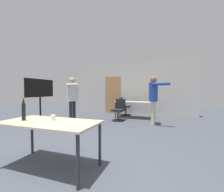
# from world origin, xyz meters

# --- Properties ---
(ground_plane) EXTENTS (24.00, 24.00, 0.00)m
(ground_plane) POSITION_xyz_m (0.00, 0.00, 0.00)
(ground_plane) COLOR #474C56
(back_wall) EXTENTS (6.42, 0.12, 2.74)m
(back_wall) POSITION_xyz_m (-0.03, 6.50, 1.36)
(back_wall) COLOR beige
(back_wall) RESTS_ON ground_plane
(conference_table_near) EXTENTS (1.63, 0.80, 0.76)m
(conference_table_near) POSITION_xyz_m (-0.11, 0.45, 0.68)
(conference_table_near) COLOR #C6B793
(conference_table_near) RESTS_ON ground_plane
(conference_table_far) EXTENTS (1.73, 0.83, 0.76)m
(conference_table_far) POSITION_xyz_m (0.33, 5.37, 0.69)
(conference_table_far) COLOR #C6B793
(conference_table_far) RESTS_ON ground_plane
(tv_screen) EXTENTS (0.44, 1.29, 1.69)m
(tv_screen) POSITION_xyz_m (-2.66, 2.79, 1.10)
(tv_screen) COLOR black
(tv_screen) RESTS_ON ground_plane
(person_right_polo) EXTENTS (0.75, 0.72, 1.78)m
(person_right_polo) POSITION_xyz_m (-1.70, 3.43, 1.09)
(person_right_polo) COLOR #28282D
(person_right_polo) RESTS_ON ground_plane
(person_center_tall) EXTENTS (0.80, 0.71, 1.81)m
(person_center_tall) POSITION_xyz_m (1.28, 4.21, 1.09)
(person_center_tall) COLOR beige
(person_center_tall) RESTS_ON ground_plane
(office_chair_mid_tucked) EXTENTS (0.55, 0.52, 0.91)m
(office_chair_mid_tucked) POSITION_xyz_m (-0.32, 6.04, 0.42)
(office_chair_mid_tucked) COLOR black
(office_chair_mid_tucked) RESTS_ON ground_plane
(office_chair_side_rolled) EXTENTS (0.52, 0.58, 0.90)m
(office_chair_side_rolled) POSITION_xyz_m (-0.18, 4.56, 0.42)
(office_chair_side_rolled) COLOR black
(office_chair_side_rolled) RESTS_ON ground_plane
(beer_bottle) EXTENTS (0.06, 0.06, 0.40)m
(beer_bottle) POSITION_xyz_m (-0.59, 0.38, 0.95)
(beer_bottle) COLOR black
(beer_bottle) RESTS_ON conference_table_near
(drink_cup) EXTENTS (0.08, 0.08, 0.10)m
(drink_cup) POSITION_xyz_m (-0.11, 0.53, 0.81)
(drink_cup) COLOR silver
(drink_cup) RESTS_ON conference_table_near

